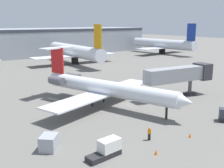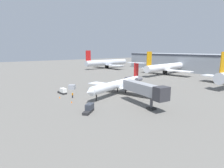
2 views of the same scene
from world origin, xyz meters
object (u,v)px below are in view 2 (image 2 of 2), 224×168
(jet_bridge, at_px, (146,90))
(baggage_tug_lead, at_px, (89,109))
(traffic_cone_near, at_px, (72,102))
(parked_airliner_west_end, at_px, (107,63))
(baggage_tug_trailing, at_px, (63,91))
(traffic_cone_mid, at_px, (60,97))
(parked_airliner_west_mid, at_px, (165,67))
(regional_jet, at_px, (120,83))
(ground_crew_marshaller, at_px, (73,95))
(cargo_container_uld, at_px, (72,87))

(jet_bridge, bearing_deg, baggage_tug_lead, -111.98)
(traffic_cone_near, xyz_separation_m, parked_airliner_west_end, (-69.25, 61.66, 4.09))
(baggage_tug_lead, relative_size, baggage_tug_trailing, 0.98)
(traffic_cone_mid, distance_m, parked_airliner_west_mid, 69.41)
(regional_jet, distance_m, baggage_tug_lead, 20.66)
(ground_crew_marshaller, distance_m, parked_airliner_west_mid, 66.71)
(cargo_container_uld, height_order, traffic_cone_near, cargo_container_uld)
(regional_jet, bearing_deg, baggage_tug_lead, -60.26)
(jet_bridge, height_order, baggage_tug_lead, jet_bridge)
(baggage_tug_trailing, xyz_separation_m, parked_airliner_west_mid, (-8.62, 65.15, 3.37))
(ground_crew_marshaller, bearing_deg, traffic_cone_mid, -123.04)
(baggage_tug_trailing, bearing_deg, traffic_cone_mid, -32.27)
(traffic_cone_near, bearing_deg, baggage_tug_lead, 0.07)
(baggage_tug_lead, relative_size, cargo_container_uld, 1.41)
(cargo_container_uld, height_order, traffic_cone_mid, cargo_container_uld)
(baggage_tug_lead, distance_m, baggage_tug_trailing, 20.66)
(traffic_cone_near, bearing_deg, parked_airliner_west_end, 138.32)
(parked_airliner_west_end, bearing_deg, traffic_cone_near, -41.68)
(regional_jet, distance_m, ground_crew_marshaller, 15.94)
(cargo_container_uld, bearing_deg, traffic_cone_near, -25.56)
(regional_jet, xyz_separation_m, baggage_tug_lead, (10.18, -17.81, -2.39))
(baggage_tug_lead, distance_m, parked_airliner_west_mid, 73.48)
(baggage_tug_trailing, bearing_deg, parked_airliner_west_end, 134.28)
(parked_airliner_west_end, bearing_deg, regional_jet, -32.68)
(parked_airliner_west_end, bearing_deg, parked_airliner_west_mid, 6.60)
(jet_bridge, xyz_separation_m, parked_airliner_west_mid, (-34.49, 54.16, -0.22))
(parked_airliner_west_end, bearing_deg, cargo_container_uld, -45.29)
(traffic_cone_mid, height_order, parked_airliner_west_mid, parked_airliner_west_mid)
(ground_crew_marshaller, xyz_separation_m, traffic_cone_near, (4.66, -2.51, -0.58))
(regional_jet, bearing_deg, baggage_tug_trailing, -123.58)
(ground_crew_marshaller, height_order, parked_airliner_west_mid, parked_airliner_west_mid)
(cargo_container_uld, height_order, parked_airliner_west_end, parked_airliner_west_end)
(parked_airliner_west_mid, bearing_deg, cargo_container_uld, -85.87)
(traffic_cone_near, distance_m, parked_airliner_west_mid, 70.36)
(traffic_cone_near, bearing_deg, baggage_tug_trailing, 168.90)
(regional_jet, xyz_separation_m, cargo_container_uld, (-14.66, -10.37, -2.37))
(jet_bridge, distance_m, traffic_cone_mid, 25.77)
(baggage_tug_trailing, bearing_deg, regional_jet, 56.42)
(regional_jet, relative_size, ground_crew_marshaller, 17.48)
(baggage_tug_trailing, distance_m, traffic_cone_mid, 5.42)
(traffic_cone_near, relative_size, parked_airliner_west_end, 0.01)
(regional_jet, xyz_separation_m, traffic_cone_mid, (-5.80, -18.49, -2.96))
(parked_airliner_west_mid, bearing_deg, ground_crew_marshaller, -76.77)
(ground_crew_marshaller, relative_size, cargo_container_uld, 0.59)
(ground_crew_marshaller, bearing_deg, parked_airliner_west_end, 137.52)
(traffic_cone_near, bearing_deg, jet_bridge, 42.17)
(cargo_container_uld, bearing_deg, regional_jet, 35.28)
(baggage_tug_trailing, xyz_separation_m, parked_airliner_west_end, (-57.96, 59.45, 3.53))
(baggage_tug_lead, bearing_deg, baggage_tug_trailing, 173.88)
(jet_bridge, relative_size, traffic_cone_near, 27.42)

